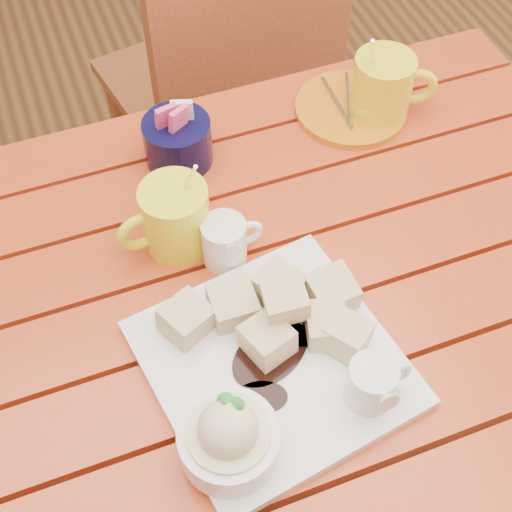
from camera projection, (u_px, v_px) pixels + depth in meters
name	position (u px, v px, depth m)	size (l,w,h in m)	color
ground	(252.00, 478.00, 1.57)	(5.00, 5.00, 0.00)	#512E17
table	(250.00, 329.00, 1.06)	(1.20, 0.79, 0.75)	#9F2C14
dessert_plate	(269.00, 373.00, 0.86)	(0.34, 0.34, 0.12)	white
coffee_mug_left	(174.00, 217.00, 0.98)	(0.13, 0.09, 0.16)	yellow
coffee_mug_right	(384.00, 86.00, 1.14)	(0.14, 0.10, 0.16)	yellow
cream_pitcher	(226.00, 241.00, 0.97)	(0.09, 0.07, 0.08)	white
sugar_caddy	(178.00, 141.00, 1.08)	(0.10, 0.10, 0.11)	black
orange_saucer	(352.00, 108.00, 1.18)	(0.19, 0.19, 0.02)	orange
chair_far	(229.00, 85.00, 1.58)	(0.50, 0.50, 0.92)	brown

